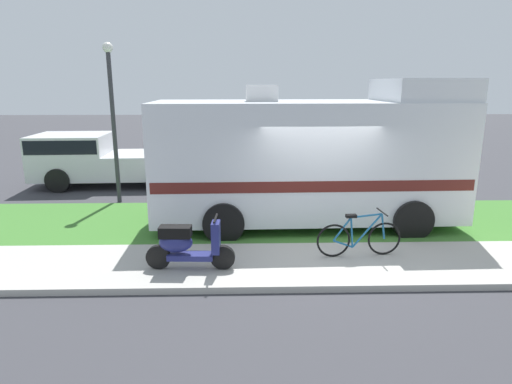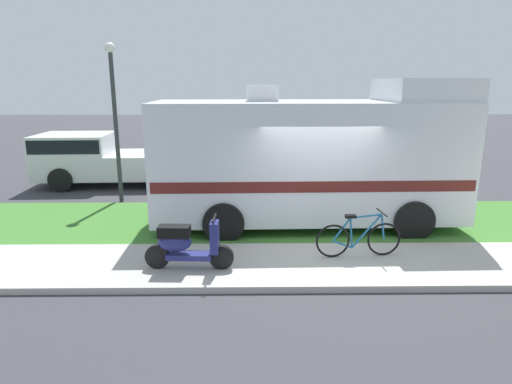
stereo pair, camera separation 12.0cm
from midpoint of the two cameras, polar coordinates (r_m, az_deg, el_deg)
ground_plane at (r=9.48m, az=7.91°, el=-6.86°), size 80.00×80.00×0.00m
sidewalk at (r=8.36m, az=9.26°, el=-9.39°), size 24.00×2.00×0.12m
grass_strip at (r=10.86m, az=6.65°, el=-3.85°), size 24.00×3.40×0.08m
motorhome_rv at (r=10.37m, az=6.88°, el=4.44°), size 7.13×2.67×3.46m
scooter at (r=7.89m, az=-9.49°, el=-6.80°), size 1.60×0.50×0.97m
bicycle at (r=8.59m, az=12.95°, el=-5.82°), size 1.66×0.52×0.88m
pickup_truck_near at (r=15.62m, az=-19.88°, el=4.26°), size 5.30×2.39×1.72m
street_lamp_post at (r=12.89m, az=-18.53°, el=10.29°), size 0.28×0.28×4.43m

